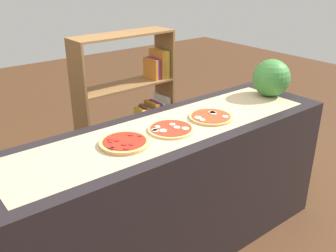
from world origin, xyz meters
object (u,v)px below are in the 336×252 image
at_px(watermelon, 271,78).
at_px(bookshelf, 139,112).
at_px(pizza_pepperoni_0, 125,143).
at_px(pizza_mozzarella_2, 211,117).
at_px(pizza_mozzarella_1, 171,129).

height_order(watermelon, bookshelf, bookshelf).
relative_size(pizza_pepperoni_0, bookshelf, 0.22).
bearing_deg(pizza_mozzarella_2, bookshelf, 82.11).
bearing_deg(pizza_pepperoni_0, pizza_mozzarella_1, -1.54).
height_order(pizza_pepperoni_0, bookshelf, bookshelf).
relative_size(pizza_mozzarella_2, bookshelf, 0.22).
distance_m(pizza_mozzarella_1, watermelon, 1.03).
relative_size(pizza_mozzarella_1, pizza_mozzarella_2, 0.99).
bearing_deg(bookshelf, pizza_mozzarella_1, -113.83).
distance_m(pizza_pepperoni_0, bookshelf, 1.42).
bearing_deg(pizza_mozzarella_1, bookshelf, 66.17).
xyz_separation_m(pizza_pepperoni_0, pizza_mozzarella_2, (0.67, -0.02, -0.00)).
relative_size(pizza_pepperoni_0, watermelon, 1.02).
bearing_deg(bookshelf, pizza_pepperoni_0, -126.80).
xyz_separation_m(watermelon, bookshelf, (-0.54, 1.06, -0.48)).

